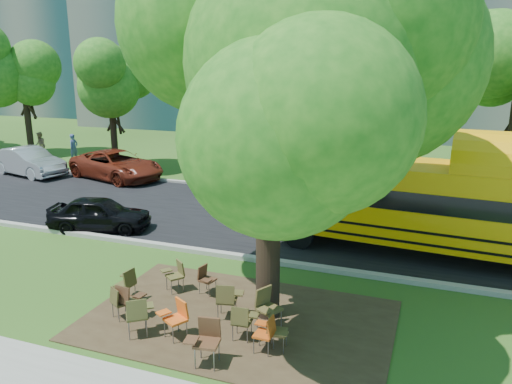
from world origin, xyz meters
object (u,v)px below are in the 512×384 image
at_px(chair_4, 242,319).
at_px(chair_8, 127,281).
at_px(chair_2, 138,313).
at_px(chair_9, 176,273).
at_px(chair_3, 177,315).
at_px(chair_12, 267,305).
at_px(school_bus, 485,210).
at_px(pedestrian_a, 74,148).
at_px(chair_11, 227,298).
at_px(bg_car_silver, 29,162).
at_px(chair_10, 206,277).
at_px(chair_7, 275,329).
at_px(main_tree, 269,86).
at_px(chair_1, 120,300).
at_px(bg_car_red, 117,165).
at_px(pedestrian_b, 40,145).
at_px(chair_6, 266,331).
at_px(chair_0, 127,298).
at_px(black_car, 100,214).
at_px(chair_5, 206,337).

height_order(chair_4, chair_8, chair_8).
height_order(chair_2, chair_9, chair_2).
height_order(chair_3, chair_12, chair_12).
relative_size(school_bus, pedestrian_a, 7.14).
height_order(chair_11, bg_car_silver, bg_car_silver).
bearing_deg(chair_3, chair_4, -136.08).
height_order(chair_4, chair_9, chair_9).
bearing_deg(chair_11, chair_10, 123.23).
relative_size(chair_7, chair_9, 0.95).
relative_size(chair_2, chair_4, 1.13).
bearing_deg(pedestrian_a, chair_10, -126.72).
bearing_deg(main_tree, chair_8, -171.17).
xyz_separation_m(school_bus, chair_1, (-8.05, -6.66, -1.15)).
relative_size(chair_12, pedestrian_a, 0.59).
bearing_deg(school_bus, chair_2, -130.73).
relative_size(bg_car_red, pedestrian_b, 3.30).
bearing_deg(chair_6, chair_12, 20.46).
bearing_deg(chair_7, school_bus, 141.69).
bearing_deg(chair_0, pedestrian_b, 143.32).
relative_size(main_tree, chair_3, 10.18).
distance_m(chair_10, black_car, 6.68).
bearing_deg(chair_10, pedestrian_b, -115.82).
distance_m(chair_8, pedestrian_b, 22.20).
xyz_separation_m(chair_3, chair_12, (1.71, 1.01, 0.06)).
relative_size(black_car, bg_car_silver, 0.79).
xyz_separation_m(chair_8, chair_10, (1.66, 1.04, -0.06)).
relative_size(chair_1, pedestrian_b, 0.50).
relative_size(main_tree, chair_5, 9.22).
height_order(chair_2, black_car, black_car).
distance_m(chair_2, chair_5, 1.87).
xyz_separation_m(chair_9, chair_11, (1.87, -0.93, 0.05)).
distance_m(main_tree, chair_8, 5.99).
height_order(chair_0, chair_12, chair_12).
xyz_separation_m(chair_4, chair_7, (0.77, -0.10, -0.02)).
distance_m(chair_1, chair_5, 2.81).
xyz_separation_m(chair_4, chair_11, (-0.66, 0.72, 0.05)).
relative_size(chair_9, bg_car_red, 0.16).
bearing_deg(bg_car_red, pedestrian_b, 83.75).
distance_m(chair_4, chair_5, 1.10).
distance_m(chair_7, chair_10, 3.10).
bearing_deg(chair_12, pedestrian_b, -98.40).
xyz_separation_m(chair_9, chair_12, (2.85, -1.01, 0.08)).
height_order(chair_2, chair_8, chair_2).
relative_size(school_bus, chair_2, 12.56).
bearing_deg(school_bus, pedestrian_a, 162.92).
xyz_separation_m(chair_3, pedestrian_b, (-18.53, 15.89, 0.26)).
height_order(chair_9, pedestrian_b, pedestrian_b).
distance_m(black_car, pedestrian_b, 16.22).
bearing_deg(chair_7, chair_10, -132.01).
distance_m(chair_6, bg_car_red, 17.49).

